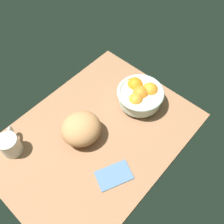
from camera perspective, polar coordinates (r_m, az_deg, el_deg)
The scene contains 5 objects.
ground_plane at distance 102.61cm, azimuth -3.86°, elevation -5.76°, with size 80.77×59.79×3.00cm, color #946646.
fruit_bowl at distance 106.07cm, azimuth 6.53°, elevation 4.00°, with size 19.93×19.93×10.12cm.
bread_loaf at distance 96.98cm, azimuth -7.11°, elevation -3.83°, with size 15.96×15.05×10.97cm, color tan.
napkin_folded at distance 93.77cm, azimuth 0.44°, elevation -14.37°, with size 12.88×8.09×0.84cm, color slate.
mug at distance 102.12cm, azimuth -22.48°, elevation -6.91°, with size 9.27×10.48×8.39cm.
Camera 1 is at (-31.33, -37.37, 88.79)cm, focal length 39.57 mm.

